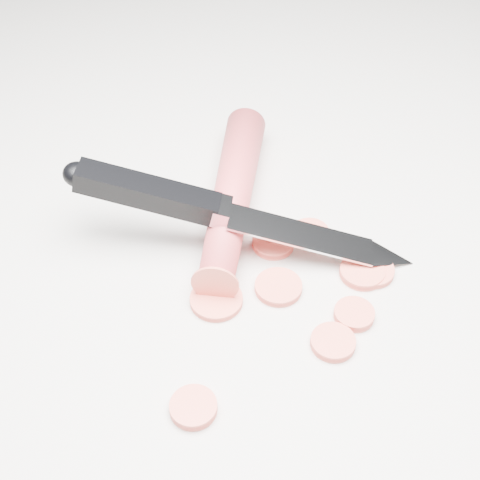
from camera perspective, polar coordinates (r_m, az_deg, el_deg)
name	(u,v)px	position (r m, az deg, el deg)	size (l,w,h in m)	color
ground	(256,256)	(0.53, 1.36, -1.39)	(2.40, 2.40, 0.00)	beige
carrot	(233,194)	(0.56, -0.64, 3.93)	(0.03, 0.03, 0.20)	#C7343C
carrot_slice_0	(193,407)	(0.45, -4.00, -14.06)	(0.03, 0.03, 0.01)	#E65543
carrot_slice_1	(354,314)	(0.50, 9.71, -6.26)	(0.03, 0.03, 0.01)	#E65543
carrot_slice_2	(273,243)	(0.54, 2.85, -0.23)	(0.03, 0.03, 0.01)	#E65543
carrot_slice_3	(362,272)	(0.53, 10.39, -2.70)	(0.03, 0.03, 0.01)	#E65543
carrot_slice_4	(310,233)	(0.55, 6.02, 0.60)	(0.03, 0.03, 0.01)	#E65543
carrot_slice_5	(216,300)	(0.50, -2.03, -5.11)	(0.04, 0.04, 0.01)	#E65543
carrot_slice_6	(333,342)	(0.48, 7.94, -8.64)	(0.03, 0.03, 0.01)	#E65543
carrot_slice_7	(278,287)	(0.51, 3.30, -4.03)	(0.04, 0.04, 0.01)	#E65543
carrot_slice_8	(372,270)	(0.53, 11.17, -2.56)	(0.03, 0.03, 0.01)	#E65543
kitchen_knife	(242,213)	(0.51, 0.14, 2.33)	(0.24, 0.18, 0.07)	silver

